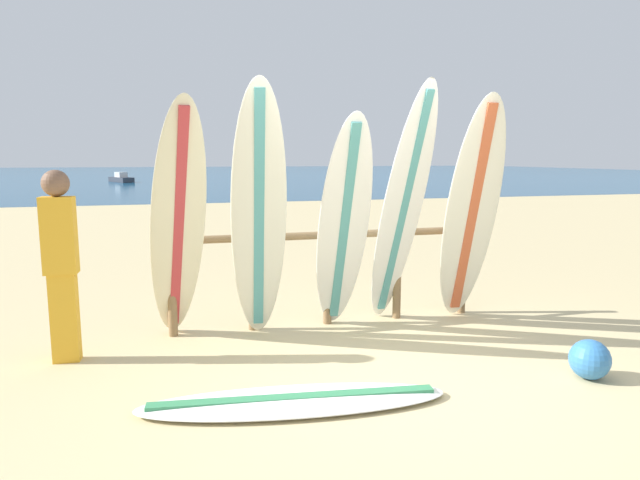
# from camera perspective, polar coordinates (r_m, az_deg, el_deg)

# --- Properties ---
(ground_plane) EXTENTS (120.00, 120.00, 0.00)m
(ground_plane) POSITION_cam_1_polar(r_m,az_deg,el_deg) (4.69, 8.34, -14.00)
(ground_plane) COLOR #CCB784
(ocean_water) EXTENTS (120.00, 80.00, 0.01)m
(ocean_water) POSITION_cam_1_polar(r_m,az_deg,el_deg) (62.01, -13.66, 6.66)
(ocean_water) COLOR navy
(ocean_water) RESTS_ON ground
(surfboard_rack) EXTENTS (3.33, 0.09, 1.12)m
(surfboard_rack) POSITION_cam_1_polar(r_m,az_deg,el_deg) (5.93, 0.76, -2.15)
(surfboard_rack) COLOR olive
(surfboard_rack) RESTS_ON ground
(surfboard_leaning_far_left) EXTENTS (0.68, 1.14, 2.33)m
(surfboard_leaning_far_left) POSITION_cam_1_polar(r_m,az_deg,el_deg) (5.33, -14.37, 1.50)
(surfboard_leaning_far_left) COLOR beige
(surfboard_leaning_far_left) RESTS_ON ground
(surfboard_leaning_left) EXTENTS (0.58, 0.71, 2.50)m
(surfboard_leaning_left) POSITION_cam_1_polar(r_m,az_deg,el_deg) (5.33, -6.31, 2.67)
(surfboard_leaning_left) COLOR silver
(surfboard_leaning_left) RESTS_ON ground
(surfboard_leaning_center_left) EXTENTS (0.57, 1.05, 2.20)m
(surfboard_leaning_center_left) POSITION_cam_1_polar(r_m,az_deg,el_deg) (5.47, 2.41, 1.29)
(surfboard_leaning_center_left) COLOR white
(surfboard_leaning_center_left) RESTS_ON ground
(surfboard_leaning_center) EXTENTS (0.57, 1.08, 2.53)m
(surfboard_leaning_center) POSITION_cam_1_polar(r_m,az_deg,el_deg) (5.76, 8.43, 3.19)
(surfboard_leaning_center) COLOR white
(surfboard_leaning_center) RESTS_ON ground
(surfboard_leaning_center_right) EXTENTS (0.65, 0.88, 2.42)m
(surfboard_leaning_center_right) POSITION_cam_1_polar(r_m,az_deg,el_deg) (6.06, 15.27, 2.72)
(surfboard_leaning_center_right) COLOR white
(surfboard_leaning_center_right) RESTS_ON ground
(surfboard_lying_on_sand) EXTENTS (2.32, 0.81, 0.08)m
(surfboard_lying_on_sand) POSITION_cam_1_polar(r_m,az_deg,el_deg) (4.20, -2.68, -16.18)
(surfboard_lying_on_sand) COLOR white
(surfboard_lying_on_sand) RESTS_ON ground
(beachgoer_standing) EXTENTS (0.28, 0.23, 1.68)m
(beachgoer_standing) POSITION_cam_1_polar(r_m,az_deg,el_deg) (5.29, -25.07, -1.68)
(beachgoer_standing) COLOR gold
(beachgoer_standing) RESTS_ON ground
(small_boat_offshore) EXTENTS (1.92, 2.82, 0.71)m
(small_boat_offshore) POSITION_cam_1_polar(r_m,az_deg,el_deg) (41.88, -19.73, 5.95)
(small_boat_offshore) COLOR #333842
(small_boat_offshore) RESTS_ON ocean_water
(beach_ball) EXTENTS (0.33, 0.33, 0.33)m
(beach_ball) POSITION_cam_1_polar(r_m,az_deg,el_deg) (5.10, 25.95, -10.96)
(beach_ball) COLOR #3372B2
(beach_ball) RESTS_ON ground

